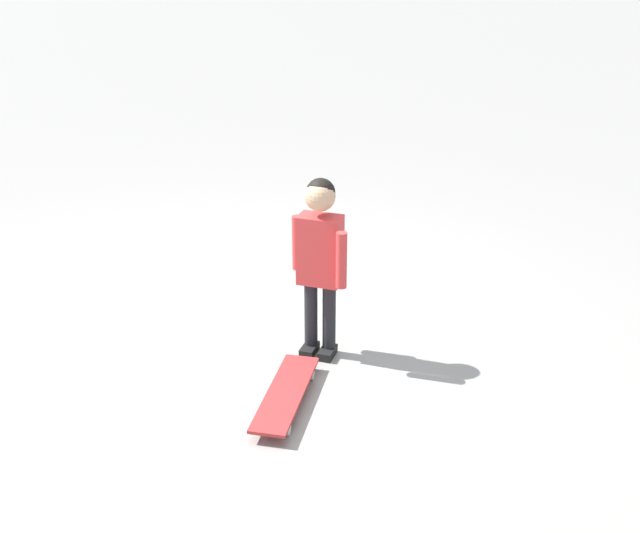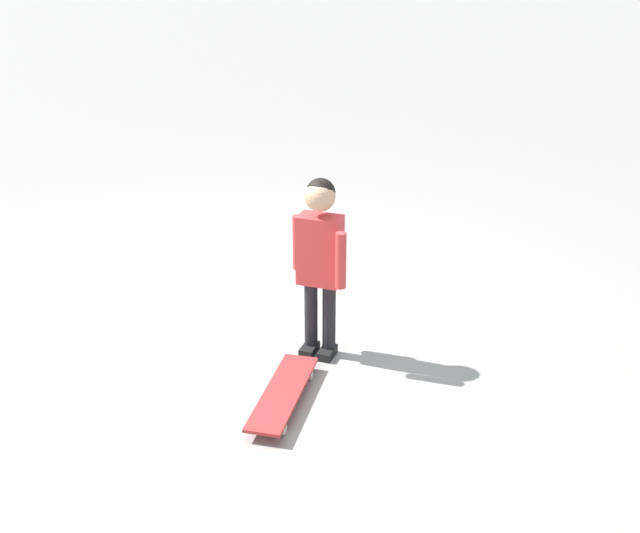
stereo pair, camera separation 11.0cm
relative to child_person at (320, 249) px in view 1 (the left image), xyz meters
name	(u,v)px [view 1 (the left image)]	position (x,y,z in m)	size (l,w,h in m)	color
ground_plane	(226,351)	(-0.23, -0.50, -0.66)	(50.00, 50.00, 0.00)	gray
child_person	(320,249)	(0.00, 0.00, 0.00)	(0.38, 0.28, 1.06)	black
skateboard	(286,394)	(0.43, -0.37, -0.60)	(0.73, 0.59, 0.07)	#B22D2D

